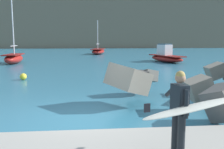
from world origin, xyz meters
TOP-DOWN VIEW (x-y plane):
  - ground_plane at (0.00, 0.00)m, footprint 400.00×400.00m
  - breakwater_jetty at (1.27, 1.84)m, footprint 31.45×6.92m
  - surfer_with_board at (2.02, -3.61)m, footprint 2.12×1.32m
  - boat_near_centre at (1.96, 37.63)m, footprint 3.20×6.32m
  - boat_near_right at (-8.07, 20.40)m, footprint 1.65×4.37m
  - boat_mid_left at (9.35, 20.82)m, footprint 3.35×6.15m
  - mooring_buoy_inner at (-4.12, 8.52)m, footprint 0.44×0.44m
  - headland_bluff at (-1.35, 89.67)m, footprint 96.72×40.72m

SIDE VIEW (x-z plane):
  - ground_plane at x=0.00m, z-range 0.00..0.00m
  - mooring_buoy_inner at x=-4.12m, z-range 0.00..0.44m
  - boat_near_centre at x=1.96m, z-range -2.50..3.57m
  - boat_near_right at x=-8.07m, z-range -3.43..4.64m
  - boat_mid_left at x=9.35m, z-range -0.43..1.74m
  - breakwater_jetty at x=1.27m, z-range 0.05..2.02m
  - surfer_with_board at x=2.02m, z-range 0.39..2.16m
  - headland_bluff at x=-1.35m, z-range 0.02..16.97m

